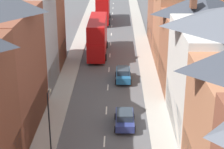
% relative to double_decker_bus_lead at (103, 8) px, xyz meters
% --- Properties ---
extents(pavement_left, '(2.20, 104.00, 0.14)m').
position_rel_double_decker_bus_lead_xyz_m(pavement_left, '(-3.29, -25.88, -2.75)').
color(pavement_left, '#A8A399').
rests_on(pavement_left, ground).
extents(pavement_right, '(2.20, 104.00, 0.14)m').
position_rel_double_decker_bus_lead_xyz_m(pavement_right, '(6.91, -25.88, -2.75)').
color(pavement_right, '#A8A399').
rests_on(pavement_right, ground).
extents(centre_line_dashes, '(0.14, 97.80, 0.01)m').
position_rel_double_decker_bus_lead_xyz_m(centre_line_dashes, '(1.81, -27.88, -2.81)').
color(centre_line_dashes, silver).
rests_on(centre_line_dashes, ground).
extents(terrace_row_right, '(8.00, 64.15, 13.11)m').
position_rel_double_decker_bus_lead_xyz_m(terrace_row_right, '(11.99, -42.94, 2.99)').
color(terrace_row_right, '#A36042').
rests_on(terrace_row_right, ground).
extents(double_decker_bus_lead, '(2.74, 10.80, 5.30)m').
position_rel_double_decker_bus_lead_xyz_m(double_decker_bus_lead, '(0.00, 0.00, 0.00)').
color(double_decker_bus_lead, '#B70F0F').
rests_on(double_decker_bus_lead, ground).
extents(double_decker_bus_mid_street, '(2.74, 10.80, 5.30)m').
position_rel_double_decker_bus_lead_xyz_m(double_decker_bus_mid_street, '(0.00, -21.31, 0.00)').
color(double_decker_bus_mid_street, '#B70F0F').
rests_on(double_decker_bus_mid_street, ground).
extents(car_parked_right_a, '(1.90, 3.93, 1.58)m').
position_rel_double_decker_bus_lead_xyz_m(car_parked_right_a, '(3.61, -43.11, -2.02)').
color(car_parked_right_a, navy).
rests_on(car_parked_right_a, ground).
extents(car_parked_left_b, '(1.90, 4.25, 1.67)m').
position_rel_double_decker_bus_lead_xyz_m(car_parked_left_b, '(3.61, -31.74, -1.97)').
color(car_parked_left_b, '#236093').
rests_on(car_parked_left_b, ground).
extents(street_lamp, '(0.20, 1.12, 5.50)m').
position_rel_double_decker_bus_lead_xyz_m(street_lamp, '(-2.44, -47.88, 0.43)').
color(street_lamp, black).
rests_on(street_lamp, ground).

